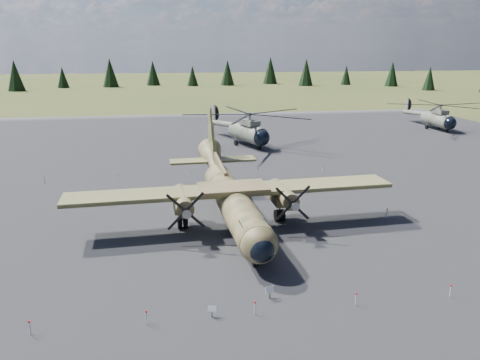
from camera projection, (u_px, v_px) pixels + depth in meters
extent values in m
plane|color=brown|center=(201.00, 229.00, 38.91)|extent=(500.00, 500.00, 0.00)
cube|color=#515256|center=(193.00, 193.00, 48.41)|extent=(120.00, 120.00, 0.04)
cylinder|color=#3E3F22|center=(234.00, 204.00, 38.43)|extent=(3.40, 16.90, 2.61)
sphere|color=#3E3F22|center=(259.00, 245.00, 30.53)|extent=(2.68, 2.68, 2.56)
sphere|color=black|center=(261.00, 248.00, 30.06)|extent=(1.97, 1.97, 1.88)
cube|color=black|center=(254.00, 226.00, 31.74)|extent=(1.93, 1.58, 0.51)
cone|color=#3E3F22|center=(214.00, 162.00, 48.53)|extent=(2.86, 6.53, 3.93)
cube|color=#97999C|center=(232.00, 212.00, 39.61)|extent=(2.04, 5.68, 0.47)
cube|color=#394021|center=(233.00, 190.00, 38.58)|extent=(27.18, 4.45, 0.33)
cube|color=#3E3F22|center=(233.00, 188.00, 38.52)|extent=(5.75, 3.62, 0.33)
cylinder|color=#3E3F22|center=(183.00, 200.00, 37.63)|extent=(1.63, 4.91, 1.40)
cube|color=#3E3F22|center=(182.00, 204.00, 38.49)|extent=(1.55, 3.23, 0.75)
cone|color=gray|center=(186.00, 213.00, 34.77)|extent=(0.75, 0.87, 0.71)
cylinder|color=black|center=(183.00, 222.00, 38.93)|extent=(0.87, 1.06, 1.03)
cylinder|color=#3E3F22|center=(283.00, 194.00, 39.29)|extent=(1.63, 4.91, 1.40)
cube|color=#3E3F22|center=(280.00, 198.00, 40.16)|extent=(1.55, 3.23, 0.75)
cone|color=gray|center=(294.00, 205.00, 36.43)|extent=(0.75, 0.87, 0.71)
cylinder|color=black|center=(279.00, 215.00, 40.59)|extent=(0.87, 1.06, 1.03)
cube|color=#3E3F22|center=(219.00, 164.00, 45.04)|extent=(0.59, 7.05, 1.57)
cube|color=#394021|center=(213.00, 160.00, 48.95)|extent=(9.04, 2.47, 0.21)
cylinder|color=gray|center=(255.00, 251.00, 31.85)|extent=(0.14, 0.14, 0.84)
cylinder|color=black|center=(255.00, 260.00, 32.03)|extent=(0.37, 0.89, 0.87)
cylinder|color=gray|center=(248.00, 133.00, 71.00)|extent=(5.16, 8.09, 2.66)
sphere|color=black|center=(261.00, 138.00, 67.81)|extent=(3.14, 3.14, 2.44)
sphere|color=gray|center=(236.00, 130.00, 74.19)|extent=(3.14, 3.14, 2.44)
cube|color=gray|center=(250.00, 123.00, 70.18)|extent=(2.88, 3.82, 0.80)
cylinder|color=gray|center=(250.00, 117.00, 69.96)|extent=(0.49, 0.49, 1.06)
cylinder|color=gray|center=(224.00, 124.00, 77.42)|extent=(4.01, 8.81, 1.52)
cube|color=gray|center=(213.00, 113.00, 80.39)|extent=(0.74, 1.47, 2.55)
cylinder|color=black|center=(215.00, 113.00, 80.57)|extent=(1.02, 2.61, 2.76)
cylinder|color=black|center=(259.00, 147.00, 68.75)|extent=(0.53, 0.78, 0.72)
cylinder|color=black|center=(236.00, 143.00, 71.80)|extent=(0.60, 0.91, 0.85)
cylinder|color=gray|center=(236.00, 139.00, 71.65)|extent=(0.19, 0.19, 1.54)
cylinder|color=black|center=(252.00, 141.00, 73.17)|extent=(0.60, 0.91, 0.85)
cylinder|color=gray|center=(252.00, 138.00, 73.01)|extent=(0.19, 0.19, 1.54)
cylinder|color=gray|center=(438.00, 120.00, 85.10)|extent=(2.75, 7.15, 2.45)
sphere|color=black|center=(450.00, 123.00, 81.79)|extent=(2.35, 2.35, 2.25)
sphere|color=gray|center=(427.00, 117.00, 88.42)|extent=(2.35, 2.35, 2.25)
cube|color=gray|center=(440.00, 112.00, 84.30)|extent=(1.80, 3.20, 0.73)
cylinder|color=gray|center=(440.00, 108.00, 84.10)|extent=(0.37, 0.37, 0.98)
cylinder|color=gray|center=(416.00, 113.00, 91.78)|extent=(1.18, 8.39, 1.40)
cube|color=gray|center=(406.00, 104.00, 94.91)|extent=(0.27, 1.38, 2.35)
cylinder|color=black|center=(408.00, 104.00, 94.98)|extent=(0.17, 2.55, 2.55)
cylinder|color=black|center=(447.00, 130.00, 82.72)|extent=(0.30, 0.68, 0.67)
cylinder|color=black|center=(427.00, 127.00, 86.34)|extent=(0.33, 0.80, 0.78)
cylinder|color=gray|center=(427.00, 124.00, 86.20)|extent=(0.14, 0.14, 1.42)
cylinder|color=black|center=(439.00, 126.00, 86.85)|extent=(0.33, 0.80, 0.78)
cylinder|color=gray|center=(440.00, 124.00, 86.71)|extent=(0.14, 0.14, 1.42)
cube|color=gray|center=(212.00, 313.00, 26.10)|extent=(0.10, 0.10, 0.57)
cube|color=silver|center=(212.00, 309.00, 25.98)|extent=(0.49, 0.29, 0.32)
cube|color=gray|center=(269.00, 293.00, 28.06)|extent=(0.11, 0.11, 0.63)
cube|color=silver|center=(270.00, 289.00, 27.93)|extent=(0.54, 0.32, 0.36)
cylinder|color=silver|center=(30.00, 328.00, 24.45)|extent=(0.07, 0.07, 0.80)
cylinder|color=red|center=(29.00, 321.00, 24.34)|extent=(0.12, 0.12, 0.10)
cylinder|color=silver|center=(147.00, 318.00, 25.37)|extent=(0.07, 0.07, 0.80)
cylinder|color=red|center=(146.00, 312.00, 25.26)|extent=(0.12, 0.12, 0.10)
cylinder|color=silver|center=(255.00, 309.00, 26.29)|extent=(0.07, 0.07, 0.80)
cylinder|color=red|center=(255.00, 302.00, 26.18)|extent=(0.12, 0.12, 0.10)
cylinder|color=silver|center=(356.00, 300.00, 27.21)|extent=(0.07, 0.07, 0.80)
cylinder|color=red|center=(357.00, 294.00, 27.10)|extent=(0.12, 0.12, 0.10)
cylinder|color=silver|center=(451.00, 291.00, 28.13)|extent=(0.07, 0.07, 0.80)
cylinder|color=red|center=(451.00, 285.00, 28.02)|extent=(0.12, 0.12, 0.10)
cylinder|color=silver|center=(44.00, 181.00, 51.54)|extent=(0.07, 0.07, 0.80)
cylinder|color=red|center=(44.00, 177.00, 51.43)|extent=(0.12, 0.12, 0.10)
cylinder|color=silver|center=(119.00, 177.00, 52.77)|extent=(0.07, 0.07, 0.80)
cylinder|color=red|center=(118.00, 174.00, 52.66)|extent=(0.12, 0.12, 0.10)
cylinder|color=silver|center=(190.00, 175.00, 54.00)|extent=(0.07, 0.07, 0.80)
cylinder|color=red|center=(189.00, 171.00, 53.89)|extent=(0.12, 0.12, 0.10)
cylinder|color=silver|center=(257.00, 172.00, 55.22)|extent=(0.07, 0.07, 0.80)
cylinder|color=red|center=(257.00, 168.00, 55.11)|extent=(0.12, 0.12, 0.10)
cylinder|color=silver|center=(322.00, 169.00, 56.45)|extent=(0.07, 0.07, 0.80)
cylinder|color=red|center=(323.00, 166.00, 56.34)|extent=(0.12, 0.12, 0.10)
cylinder|color=silver|center=(387.00, 213.00, 41.33)|extent=(0.07, 0.07, 0.80)
cylinder|color=red|center=(387.00, 209.00, 41.22)|extent=(0.12, 0.12, 0.10)
cone|color=black|center=(429.00, 78.00, 164.09)|extent=(4.54, 4.54, 8.10)
cone|color=black|center=(392.00, 74.00, 180.82)|extent=(5.28, 5.28, 9.42)
cone|color=black|center=(346.00, 75.00, 188.07)|extent=(4.27, 4.27, 7.63)
cone|color=black|center=(306.00, 72.00, 183.56)|extent=(5.82, 5.82, 10.40)
cone|color=black|center=(270.00, 70.00, 192.84)|extent=(6.10, 6.10, 10.89)
cone|color=black|center=(228.00, 73.00, 185.09)|extent=(5.49, 5.49, 9.80)
cone|color=black|center=(192.00, 76.00, 182.37)|extent=(4.35, 4.35, 7.78)
cone|color=black|center=(153.00, 73.00, 185.23)|extent=(5.37, 5.37, 9.59)
cone|color=black|center=(110.00, 73.00, 176.81)|extent=(6.00, 6.00, 10.71)
cone|color=black|center=(63.00, 77.00, 173.92)|extent=(4.31, 4.31, 7.69)
cone|color=black|center=(15.00, 75.00, 160.69)|extent=(5.91, 5.91, 10.56)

